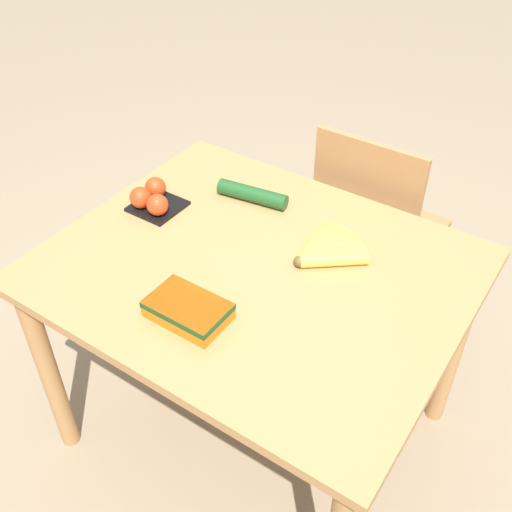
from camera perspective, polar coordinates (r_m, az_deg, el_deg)
ground_plane at (r=2.22m, az=0.00°, el=-15.89°), size 12.00×12.00×0.00m
dining_table at (r=1.73m, az=0.00°, el=-3.57°), size 1.13×0.93×0.76m
chair at (r=2.26m, az=11.07°, el=2.22°), size 0.42×0.40×0.92m
banana_bunch at (r=1.68m, az=6.64°, el=0.52°), size 0.19×0.21×0.04m
tomato_pack at (r=1.88m, az=-9.84°, el=5.42°), size 0.15×0.15×0.08m
carrot_bag at (r=1.49m, az=-6.50°, el=-5.03°), size 0.20×0.13×0.05m
cucumber_near at (r=1.89m, az=-0.35°, el=5.90°), size 0.23×0.08×0.05m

